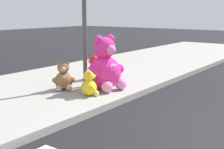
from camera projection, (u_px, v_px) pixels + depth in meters
sidewalk at (35, 92)px, 7.83m from camera, size 28.00×4.40×0.15m
sign_pole at (84, 20)px, 7.79m from camera, size 0.56×0.11×3.20m
plush_pink_large at (106, 68)px, 7.76m from camera, size 1.03×0.95×1.36m
plush_yellow at (90, 85)px, 7.22m from camera, size 0.44×0.43×0.60m
plush_brown at (64, 78)px, 7.73m from camera, size 0.52×0.52×0.73m
plush_red at (94, 70)px, 8.99m from camera, size 0.49×0.49×0.68m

